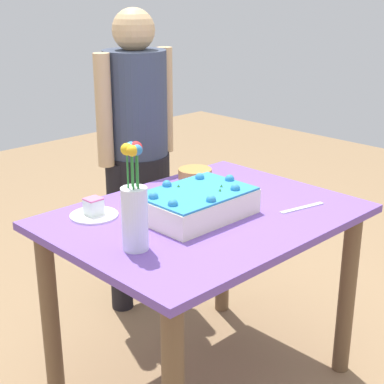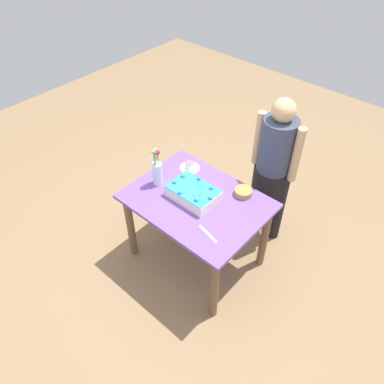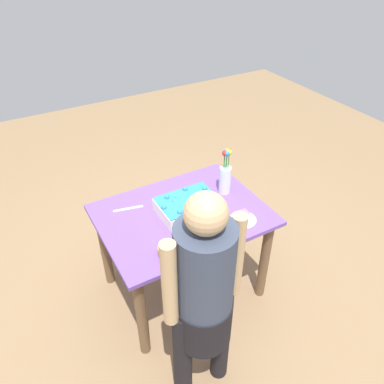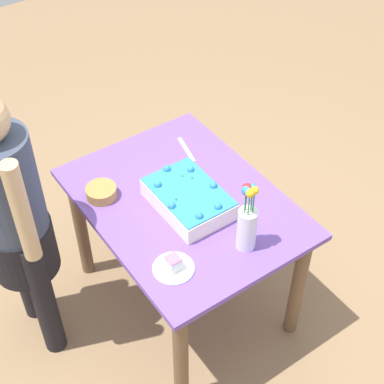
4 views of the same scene
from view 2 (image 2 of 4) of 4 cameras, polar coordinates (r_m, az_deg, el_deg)
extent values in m
plane|color=#8D6F4C|center=(3.67, 0.65, -9.84)|extent=(8.00, 8.00, 0.00)
cube|color=#704CA9|center=(3.11, 0.76, -1.38)|extent=(1.13, 0.86, 0.03)
cylinder|color=brown|center=(3.47, -9.35, -5.19)|extent=(0.07, 0.07, 0.74)
cylinder|color=brown|center=(3.03, 3.43, -14.46)|extent=(0.07, 0.07, 0.74)
cylinder|color=brown|center=(3.80, -1.40, 0.66)|extent=(0.07, 0.07, 0.74)
cylinder|color=brown|center=(3.40, 10.98, -6.73)|extent=(0.07, 0.07, 0.74)
cube|color=white|center=(3.09, 0.19, -0.16)|extent=(0.41, 0.28, 0.09)
cube|color=#2E87C2|center=(3.05, 0.20, 0.52)|extent=(0.40, 0.28, 0.01)
sphere|color=#2E87C2|center=(2.96, 2.83, -0.91)|extent=(0.04, 0.04, 0.04)
sphere|color=#2E87C2|center=(3.05, 2.95, 0.58)|extent=(0.04, 0.04, 0.04)
sphere|color=#2E87C2|center=(3.13, 1.05, 2.04)|extent=(0.04, 0.04, 0.04)
sphere|color=#2E87C2|center=(3.16, -1.41, 2.43)|extent=(0.04, 0.04, 0.04)
sphere|color=#2E87C2|center=(3.10, -2.70, 1.51)|extent=(0.04, 0.04, 0.04)
sphere|color=#2E87C2|center=(3.00, -1.84, -0.12)|extent=(0.04, 0.04, 0.04)
sphere|color=#2E87C2|center=(2.94, 0.65, -1.24)|extent=(0.04, 0.04, 0.04)
cone|color=#2D8438|center=(2.98, 1.16, -0.58)|extent=(0.02, 0.02, 0.02)
cone|color=#2D8438|center=(3.10, 0.89, 1.46)|extent=(0.02, 0.02, 0.02)
cone|color=#2D8438|center=(2.98, 0.22, -0.53)|extent=(0.02, 0.02, 0.02)
cylinder|color=white|center=(3.40, -0.34, 3.68)|extent=(0.18, 0.18, 0.01)
cube|color=white|center=(3.38, -0.34, 4.11)|extent=(0.06, 0.06, 0.06)
cube|color=pink|center=(3.36, -0.34, 4.54)|extent=(0.06, 0.06, 0.01)
cube|color=silver|center=(2.84, 2.43, -6.40)|extent=(0.21, 0.07, 0.00)
cylinder|color=white|center=(3.19, -5.31, 2.80)|extent=(0.09, 0.09, 0.21)
cylinder|color=#2D8438|center=(3.08, -5.23, 5.11)|extent=(0.01, 0.01, 0.13)
sphere|color=red|center=(3.04, -5.31, 6.06)|extent=(0.04, 0.04, 0.04)
cylinder|color=#2D8438|center=(3.09, -5.20, 5.29)|extent=(0.01, 0.01, 0.13)
sphere|color=#2D7ECB|center=(3.05, -5.28, 6.23)|extent=(0.04, 0.04, 0.04)
cylinder|color=#2D8438|center=(3.10, -5.50, 5.40)|extent=(0.01, 0.01, 0.13)
sphere|color=yellow|center=(3.06, -5.58, 6.34)|extent=(0.04, 0.04, 0.04)
cylinder|color=#2D8438|center=(3.09, -5.83, 5.18)|extent=(0.01, 0.01, 0.13)
sphere|color=gold|center=(3.05, -5.91, 6.12)|extent=(0.04, 0.04, 0.04)
cylinder|color=#2D8438|center=(3.08, -5.66, 5.02)|extent=(0.01, 0.01, 0.13)
sphere|color=#307CB9|center=(3.04, -5.74, 5.97)|extent=(0.03, 0.03, 0.03)
cylinder|color=#AE803E|center=(3.15, 7.84, -0.02)|extent=(0.15, 0.15, 0.05)
cylinder|color=black|center=(3.73, 9.67, -0.50)|extent=(0.11, 0.11, 0.78)
cylinder|color=black|center=(3.65, 13.01, -2.35)|extent=(0.11, 0.11, 0.78)
cylinder|color=black|center=(3.51, 11.91, 1.75)|extent=(0.31, 0.31, 0.28)
cylinder|color=#384156|center=(3.28, 12.84, 6.77)|extent=(0.30, 0.30, 0.52)
sphere|color=tan|center=(3.10, 13.84, 12.01)|extent=(0.20, 0.20, 0.20)
cylinder|color=tan|center=(3.35, 10.12, 8.07)|extent=(0.08, 0.08, 0.52)
cylinder|color=tan|center=(3.22, 15.66, 5.39)|extent=(0.08, 0.08, 0.52)
camera|label=1|loc=(3.23, -39.51, 8.33)|focal=55.00mm
camera|label=3|loc=(3.54, 37.31, 27.22)|focal=35.00mm
camera|label=4|loc=(4.20, -8.41, 39.92)|focal=55.00mm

